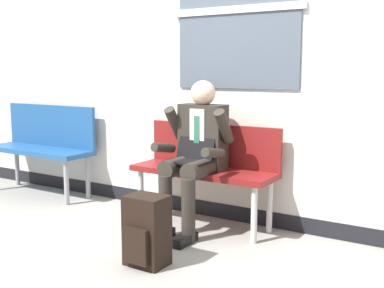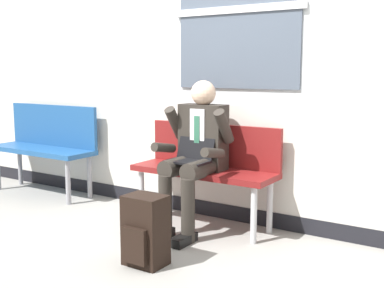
{
  "view_description": "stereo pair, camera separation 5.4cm",
  "coord_description": "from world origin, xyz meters",
  "px_view_note": "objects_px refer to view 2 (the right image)",
  "views": [
    {
      "loc": [
        2.07,
        -3.13,
        1.34
      ],
      "look_at": [
        -0.02,
        0.17,
        0.75
      ],
      "focal_mm": 45.63,
      "sensor_mm": 36.0,
      "label": 1
    },
    {
      "loc": [
        2.12,
        -3.1,
        1.34
      ],
      "look_at": [
        -0.02,
        0.17,
        0.75
      ],
      "focal_mm": 45.63,
      "sensor_mm": 36.0,
      "label": 2
    }
  ],
  "objects_px": {
    "bench_empty": "(46,141)",
    "backpack": "(145,231)",
    "bench_with_person": "(207,164)",
    "person_seated": "(195,151)"
  },
  "relations": [
    {
      "from": "bench_empty",
      "to": "backpack",
      "type": "relative_size",
      "value": 2.63
    },
    {
      "from": "bench_empty",
      "to": "backpack",
      "type": "distance_m",
      "value": 2.43
    },
    {
      "from": "bench_with_person",
      "to": "bench_empty",
      "type": "xyz_separation_m",
      "value": [
        -2.07,
        0.01,
        0.03
      ]
    },
    {
      "from": "bench_empty",
      "to": "bench_with_person",
      "type": "bearing_deg",
      "value": -0.26
    },
    {
      "from": "person_seated",
      "to": "backpack",
      "type": "distance_m",
      "value": 0.93
    },
    {
      "from": "bench_with_person",
      "to": "person_seated",
      "type": "height_order",
      "value": "person_seated"
    },
    {
      "from": "bench_with_person",
      "to": "backpack",
      "type": "height_order",
      "value": "bench_with_person"
    },
    {
      "from": "bench_with_person",
      "to": "bench_empty",
      "type": "relative_size",
      "value": 0.98
    },
    {
      "from": "bench_with_person",
      "to": "backpack",
      "type": "relative_size",
      "value": 2.59
    },
    {
      "from": "bench_with_person",
      "to": "person_seated",
      "type": "relative_size",
      "value": 1.01
    }
  ]
}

